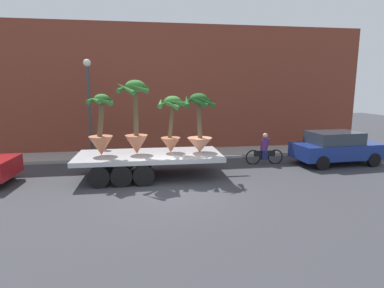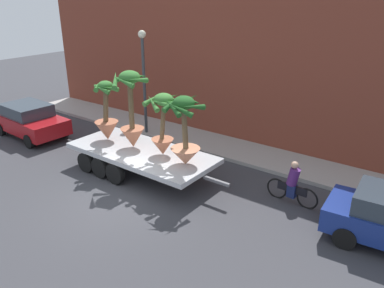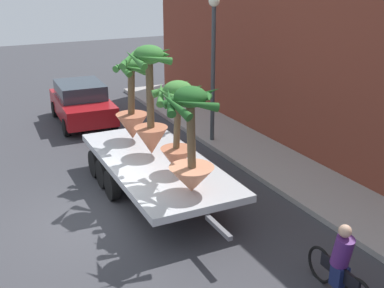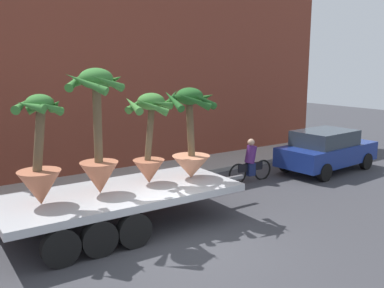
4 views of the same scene
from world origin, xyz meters
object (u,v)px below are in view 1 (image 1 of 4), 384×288
at_px(parked_car, 336,147).
at_px(potted_palm_extra, 101,132).
at_px(potted_palm_rear, 199,126).
at_px(street_lamp, 89,96).
at_px(potted_palm_middle, 136,120).
at_px(flatbed_trailer, 143,159).
at_px(potted_palm_front, 171,124).
at_px(cyclist, 265,150).

bearing_deg(parked_car, potted_palm_extra, -175.83).
height_order(potted_palm_rear, street_lamp, street_lamp).
bearing_deg(parked_car, potted_palm_middle, -175.45).
xyz_separation_m(flatbed_trailer, potted_palm_front, (1.18, 0.20, 1.41)).
relative_size(potted_palm_front, parked_car, 0.55).
distance_m(potted_palm_rear, potted_palm_extra, 3.94).
relative_size(flatbed_trailer, cyclist, 3.73).
bearing_deg(potted_palm_extra, cyclist, 10.05).
relative_size(potted_palm_middle, potted_palm_front, 1.27).
xyz_separation_m(flatbed_trailer, parked_car, (9.15, 0.82, 0.05)).
relative_size(flatbed_trailer, parked_car, 1.60).
height_order(flatbed_trailer, potted_palm_front, potted_palm_front).
height_order(potted_palm_extra, cyclist, potted_palm_extra).
bearing_deg(potted_palm_front, potted_palm_extra, -176.77).
bearing_deg(potted_palm_middle, potted_palm_rear, -1.81).
distance_m(potted_palm_middle, potted_palm_front, 1.46).
bearing_deg(parked_car, flatbed_trailer, -174.85).
distance_m(potted_palm_rear, cyclist, 3.97).
bearing_deg(potted_palm_extra, street_lamp, 105.63).
relative_size(potted_palm_front, cyclist, 1.27).
height_order(potted_palm_extra, street_lamp, street_lamp).
bearing_deg(flatbed_trailer, street_lamp, 127.86).
xyz_separation_m(potted_palm_rear, potted_palm_extra, (-3.94, 0.04, -0.19)).
xyz_separation_m(parked_car, street_lamp, (-11.67, 2.42, 2.40)).
relative_size(potted_palm_rear, potted_palm_middle, 0.82).
distance_m(potted_palm_front, potted_palm_extra, 2.82).
bearing_deg(potted_palm_middle, cyclist, 11.94).
height_order(flatbed_trailer, cyclist, cyclist).
xyz_separation_m(cyclist, street_lamp, (-8.28, 1.90, 2.56)).
bearing_deg(street_lamp, flatbed_trailer, -52.14).
bearing_deg(potted_palm_rear, potted_palm_front, 169.83).
xyz_separation_m(potted_palm_rear, potted_palm_front, (-1.13, 0.20, 0.09)).
bearing_deg(parked_car, street_lamp, 168.28).
bearing_deg(potted_palm_middle, potted_palm_extra, -178.47).
distance_m(flatbed_trailer, potted_palm_rear, 2.66).
xyz_separation_m(cyclist, parked_car, (3.39, -0.52, 0.16)).
relative_size(flatbed_trailer, potted_palm_rear, 2.80).
bearing_deg(potted_palm_middle, street_lamp, 125.55).
xyz_separation_m(potted_palm_front, street_lamp, (-3.70, 3.05, 1.05)).
distance_m(flatbed_trailer, street_lamp, 4.79).
relative_size(potted_palm_rear, cyclist, 1.33).
bearing_deg(street_lamp, potted_palm_front, -39.46).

